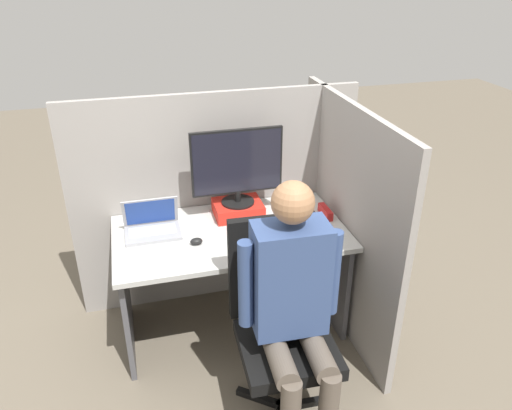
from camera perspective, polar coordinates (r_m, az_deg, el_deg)
The scene contains 13 objects.
ground_plane at distance 3.07m, azimuth -1.10°, elevation -17.91°, with size 12.00×12.00×0.00m, color #665B4C.
cubicle_panel_back at distance 3.26m, azimuth -4.43°, elevation 0.52°, with size 1.85×0.05×1.43m.
cubicle_panel_right at distance 3.06m, azimuth 10.24°, elevation -1.78°, with size 0.04×1.39×1.43m.
desk at distance 3.02m, azimuth -2.88°, elevation -5.92°, with size 1.35×0.74×0.70m.
paper_box at distance 3.08m, azimuth -2.07°, elevation -0.43°, with size 0.29×0.23×0.08m.
monitor at distance 2.96m, azimuth -2.17°, elevation 4.56°, with size 0.55×0.20×0.47m.
laptop at distance 2.94m, azimuth -11.78°, elevation -2.42°, with size 0.32×0.22×0.22m.
mouse at distance 2.81m, azimuth -6.83°, elevation -4.14°, with size 0.07×0.05×0.04m.
stapler at distance 3.10m, azimuth 7.94°, elevation -0.78°, with size 0.04×0.16×0.05m.
carrot_toy at distance 2.77m, azimuth 2.86°, elevation -4.39°, with size 0.04×0.15×0.04m.
office_chair at distance 2.57m, azimuth 2.82°, elevation -12.96°, with size 0.52×0.57×1.03m.
person at distance 2.30m, azimuth 4.35°, elevation -10.86°, with size 0.48×0.45×1.33m.
coffee_mug at distance 3.17m, azimuth 4.75°, elevation 0.41°, with size 0.08×0.08×0.09m.
Camera 1 is at (-0.50, -2.11, 2.17)m, focal length 35.00 mm.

